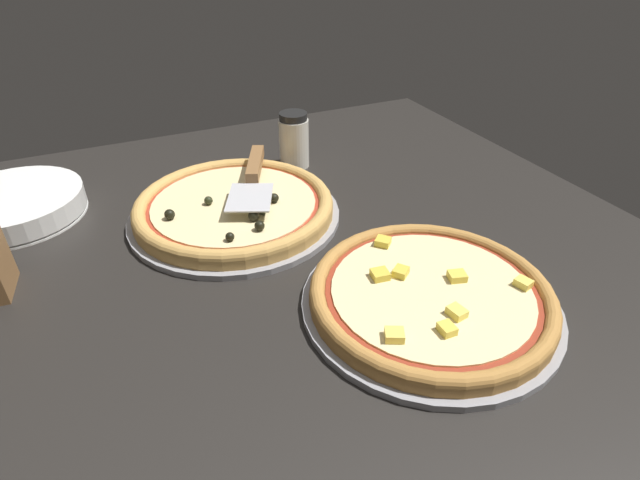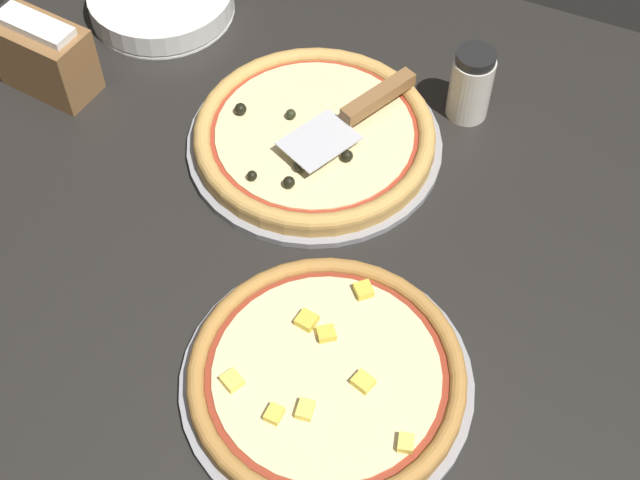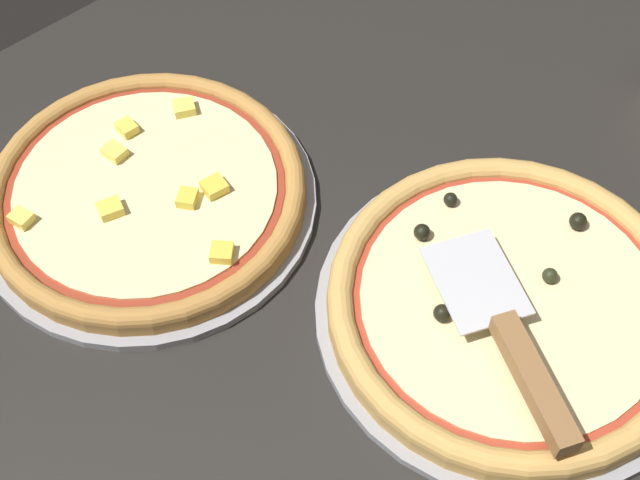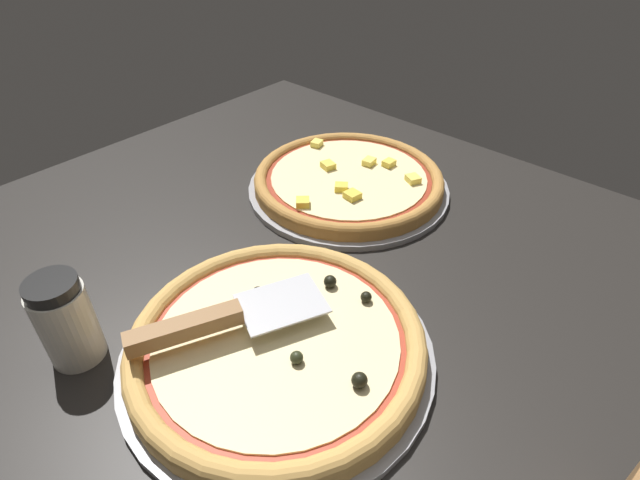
{
  "view_description": "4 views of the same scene",
  "coord_description": "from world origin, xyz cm",
  "views": [
    {
      "loc": [
        19.83,
        63.11,
        44.53
      ],
      "look_at": [
        -6.39,
        6.31,
        3.0
      ],
      "focal_mm": 28.0,
      "sensor_mm": 36.0,
      "label": 1
    },
    {
      "loc": [
        -33.85,
        66.72,
        93.94
      ],
      "look_at": [
        -6.39,
        6.31,
        3.0
      ],
      "focal_mm": 50.0,
      "sensor_mm": 36.0,
      "label": 2
    },
    {
      "loc": [
        -39.76,
        -30.22,
        72.15
      ],
      "look_at": [
        -6.39,
        6.31,
        3.0
      ],
      "focal_mm": 50.0,
      "sensor_mm": 36.0,
      "label": 3
    },
    {
      "loc": [
        30.83,
        -35.14,
        46.0
      ],
      "look_at": [
        -6.39,
        6.31,
        3.0
      ],
      "focal_mm": 28.0,
      "sensor_mm": 36.0,
      "label": 4
    }
  ],
  "objects": [
    {
      "name": "pizza_back",
      "position": [
        -14.83,
        23.01,
        2.25
      ],
      "size": [
        32.24,
        32.24,
        2.97
      ],
      "color": "#B77F3D",
      "rests_on": "pizza_pan_back"
    },
    {
      "name": "pizza_pan_back",
      "position": [
        -14.83,
        23.01,
        0.5
      ],
      "size": [
        34.3,
        34.3,
        1.0
      ],
      "primitive_type": "cylinder",
      "color": "#939399",
      "rests_on": "ground_plane"
    },
    {
      "name": "ground_plane",
      "position": [
        0.0,
        0.0,
        -1.8
      ],
      "size": [
        122.51,
        106.8,
        3.6
      ],
      "primitive_type": "cube",
      "color": "black"
    },
    {
      "name": "pizza_pan_front",
      "position": [
        2.04,
        -10.4,
        0.5
      ],
      "size": [
        35.98,
        35.98,
        1.0
      ],
      "primitive_type": "cylinder",
      "color": "#939399",
      "rests_on": "ground_plane"
    },
    {
      "name": "serving_spatula",
      "position": [
        -3.36,
        -15.28,
        5.63
      ],
      "size": [
        13.37,
        22.25,
        2.0
      ],
      "color": "silver",
      "rests_on": "pizza_front"
    },
    {
      "name": "pizza_front",
      "position": [
        2.05,
        -10.37,
        2.39
      ],
      "size": [
        33.82,
        33.82,
        3.84
      ],
      "color": "tan",
      "rests_on": "pizza_pan_front"
    }
  ]
}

